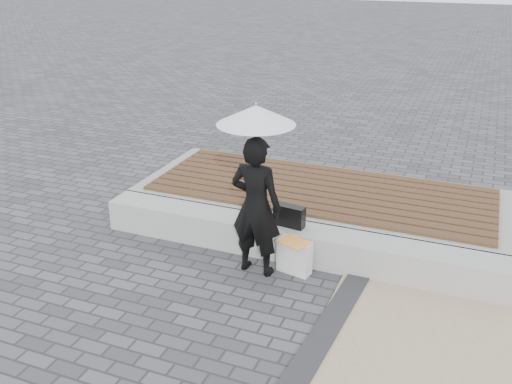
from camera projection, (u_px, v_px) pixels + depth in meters
ground at (241, 329)px, 5.70m from camera, size 80.00×80.00×0.00m
edging_band at (296, 379)px, 5.01m from camera, size 0.61×5.20×0.04m
seating_ledge at (292, 241)px, 6.99m from camera, size 5.00×0.45×0.40m
timber_platform at (320, 204)px, 8.02m from camera, size 5.00×2.00×0.40m
timber_decking at (321, 189)px, 7.93m from camera, size 4.60×1.80×0.04m
woman at (256, 206)px, 6.43m from camera, size 0.62×0.43×1.65m
parasol at (256, 115)px, 6.02m from camera, size 0.85×0.85×1.08m
handbag at (289, 216)px, 6.88m from camera, size 0.39×0.18×0.27m
canvas_tote at (295, 256)px, 6.63m from camera, size 0.42×0.24×0.41m
magazine at (294, 242)px, 6.51m from camera, size 0.40×0.35×0.01m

